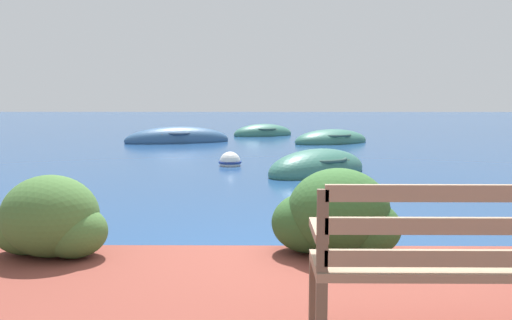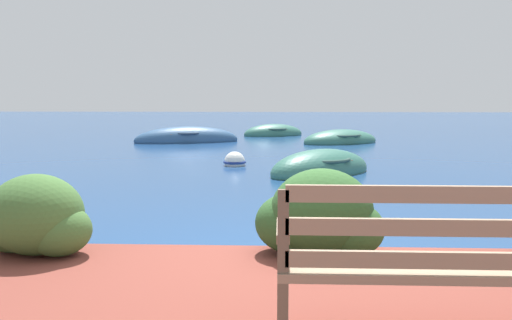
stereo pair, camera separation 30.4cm
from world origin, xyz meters
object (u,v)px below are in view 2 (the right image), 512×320
(park_bench, at_px, (425,260))
(rowboat_far, at_px, (187,140))
(mooring_buoy, at_px, (235,162))
(rowboat_mid, at_px, (340,141))
(rowboat_nearest, at_px, (321,170))
(rowboat_outer, at_px, (273,134))

(park_bench, bearing_deg, rowboat_far, 100.70)
(park_bench, xyz_separation_m, mooring_buoy, (-1.80, 9.31, -0.62))
(park_bench, relative_size, rowboat_far, 0.47)
(rowboat_mid, xyz_separation_m, mooring_buoy, (-2.89, -5.61, 0.01))
(rowboat_nearest, height_order, mooring_buoy, rowboat_nearest)
(rowboat_nearest, xyz_separation_m, rowboat_far, (-3.81, 6.89, -0.00))
(rowboat_nearest, height_order, rowboat_outer, rowboat_nearest)
(rowboat_mid, bearing_deg, rowboat_nearest, -126.61)
(park_bench, bearing_deg, rowboat_nearest, 86.47)
(park_bench, height_order, rowboat_outer, park_bench)
(rowboat_far, distance_m, rowboat_outer, 3.95)
(park_bench, height_order, mooring_buoy, park_bench)
(mooring_buoy, bearing_deg, rowboat_outer, 85.08)
(park_bench, height_order, rowboat_far, park_bench)
(park_bench, height_order, rowboat_mid, park_bench)
(rowboat_outer, bearing_deg, rowboat_mid, -77.31)
(rowboat_far, relative_size, rowboat_outer, 1.41)
(rowboat_mid, bearing_deg, rowboat_far, 151.37)
(rowboat_mid, xyz_separation_m, rowboat_far, (-4.90, 0.10, 0.01))
(park_bench, height_order, rowboat_nearest, park_bench)
(rowboat_mid, distance_m, rowboat_outer, 3.65)
(rowboat_mid, bearing_deg, park_bench, -121.65)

